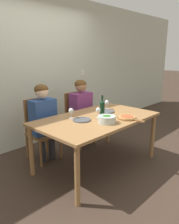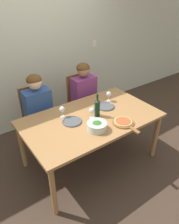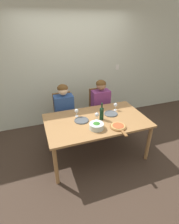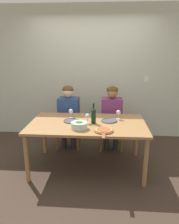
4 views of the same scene
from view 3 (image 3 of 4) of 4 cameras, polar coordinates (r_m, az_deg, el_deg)
ground_plane at (r=3.51m, az=2.01°, el=-13.10°), size 40.00×40.00×0.00m
back_wall at (r=4.12m, az=-5.13°, el=14.59°), size 10.00×0.06×2.70m
dining_table at (r=3.10m, az=2.21°, el=-3.65°), size 1.77×1.04×0.75m
chair_left at (r=3.79m, az=-8.38°, el=-0.72°), size 0.42×0.42×0.96m
chair_right at (r=3.99m, az=2.99°, el=1.14°), size 0.42×0.42×0.96m
person_woman at (r=3.59m, az=-8.23°, el=1.48°), size 0.47×0.51×1.20m
person_man at (r=3.80m, az=3.74°, el=3.32°), size 0.47×0.51×1.20m
wine_bottle at (r=3.02m, az=3.98°, el=-0.29°), size 0.07×0.07×0.31m
broccoli_bowl at (r=2.81m, az=2.31°, el=-4.56°), size 0.24×0.24×0.10m
dinner_plate_left at (r=3.03m, az=-2.62°, el=-2.72°), size 0.25×0.25×0.02m
dinner_plate_right at (r=3.26m, az=7.00°, el=-0.53°), size 0.25×0.25×0.02m
pizza_on_board at (r=2.88m, az=9.43°, el=-4.76°), size 0.27×0.41×0.04m
wine_glass_left at (r=3.12m, az=-4.25°, el=0.26°), size 0.07×0.07×0.15m
wine_glass_right at (r=3.37m, az=8.50°, el=2.21°), size 0.07×0.07×0.15m
wine_glass_centre at (r=3.00m, az=2.48°, el=-0.97°), size 0.07×0.07×0.15m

